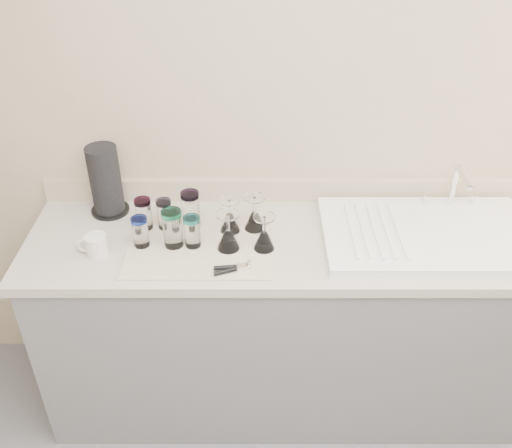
{
  "coord_description": "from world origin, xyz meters",
  "views": [
    {
      "loc": [
        -0.12,
        -0.63,
        2.2
      ],
      "look_at": [
        -0.12,
        1.15,
        1.0
      ],
      "focal_mm": 40.0,
      "sensor_mm": 36.0,
      "label": 1
    }
  ],
  "objects_px": {
    "tumbler_magenta": "(140,232)",
    "goblet_front_left": "(228,237)",
    "goblet_front_right": "(264,238)",
    "sink_unit": "(428,233)",
    "tumbler_cyan": "(165,214)",
    "tumbler_lavender": "(192,231)",
    "goblet_back_right": "(255,218)",
    "white_mug": "(96,245)",
    "tumbler_teal": "(144,214)",
    "tumbler_blue": "(173,228)",
    "tumbler_purple": "(191,209)",
    "goblet_back_left": "(230,220)",
    "can_opener": "(232,268)",
    "paper_towel_roll": "(106,181)"
  },
  "relations": [
    {
      "from": "tumbler_magenta",
      "to": "goblet_front_left",
      "type": "relative_size",
      "value": 0.79
    },
    {
      "from": "goblet_front_right",
      "to": "sink_unit",
      "type": "bearing_deg",
      "value": 7.13
    },
    {
      "from": "tumbler_cyan",
      "to": "goblet_front_right",
      "type": "distance_m",
      "value": 0.42
    },
    {
      "from": "tumbler_cyan",
      "to": "goblet_front_left",
      "type": "xyz_separation_m",
      "value": [
        0.26,
        -0.14,
        -0.01
      ]
    },
    {
      "from": "tumbler_magenta",
      "to": "tumbler_lavender",
      "type": "xyz_separation_m",
      "value": [
        0.2,
        -0.0,
        0.0
      ]
    },
    {
      "from": "goblet_back_right",
      "to": "white_mug",
      "type": "xyz_separation_m",
      "value": [
        -0.6,
        -0.16,
        -0.02
      ]
    },
    {
      "from": "tumbler_cyan",
      "to": "goblet_back_right",
      "type": "height_order",
      "value": "goblet_back_right"
    },
    {
      "from": "tumbler_teal",
      "to": "goblet_front_left",
      "type": "height_order",
      "value": "goblet_front_left"
    },
    {
      "from": "sink_unit",
      "to": "goblet_front_right",
      "type": "xyz_separation_m",
      "value": [
        -0.65,
        -0.08,
        0.04
      ]
    },
    {
      "from": "tumbler_blue",
      "to": "goblet_front_right",
      "type": "relative_size",
      "value": 1.06
    },
    {
      "from": "goblet_front_right",
      "to": "tumbler_magenta",
      "type": "bearing_deg",
      "value": 177.56
    },
    {
      "from": "goblet_back_right",
      "to": "tumbler_purple",
      "type": "bearing_deg",
      "value": 174.16
    },
    {
      "from": "tumbler_blue",
      "to": "goblet_front_right",
      "type": "height_order",
      "value": "tumbler_blue"
    },
    {
      "from": "white_mug",
      "to": "tumbler_lavender",
      "type": "bearing_deg",
      "value": 7.43
    },
    {
      "from": "tumbler_purple",
      "to": "goblet_back_left",
      "type": "bearing_deg",
      "value": -14.99
    },
    {
      "from": "tumbler_cyan",
      "to": "tumbler_purple",
      "type": "distance_m",
      "value": 0.11
    },
    {
      "from": "sink_unit",
      "to": "tumbler_magenta",
      "type": "xyz_separation_m",
      "value": [
        -1.11,
        -0.06,
        0.05
      ]
    },
    {
      "from": "goblet_back_left",
      "to": "can_opener",
      "type": "height_order",
      "value": "goblet_back_left"
    },
    {
      "from": "tumbler_blue",
      "to": "paper_towel_roll",
      "type": "height_order",
      "value": "paper_towel_roll"
    },
    {
      "from": "goblet_front_right",
      "to": "paper_towel_roll",
      "type": "xyz_separation_m",
      "value": [
        -0.64,
        0.27,
        0.09
      ]
    },
    {
      "from": "tumbler_purple",
      "to": "can_opener",
      "type": "distance_m",
      "value": 0.35
    },
    {
      "from": "sink_unit",
      "to": "tumbler_lavender",
      "type": "xyz_separation_m",
      "value": [
        -0.92,
        -0.06,
        0.05
      ]
    },
    {
      "from": "tumbler_cyan",
      "to": "tumbler_purple",
      "type": "xyz_separation_m",
      "value": [
        0.1,
        0.02,
        0.01
      ]
    },
    {
      "from": "white_mug",
      "to": "goblet_front_right",
      "type": "bearing_deg",
      "value": 2.55
    },
    {
      "from": "tumbler_teal",
      "to": "goblet_back_left",
      "type": "bearing_deg",
      "value": -3.44
    },
    {
      "from": "sink_unit",
      "to": "goblet_front_right",
      "type": "relative_size",
      "value": 5.65
    },
    {
      "from": "tumbler_lavender",
      "to": "goblet_back_right",
      "type": "relative_size",
      "value": 0.87
    },
    {
      "from": "sink_unit",
      "to": "goblet_front_left",
      "type": "xyz_separation_m",
      "value": [
        -0.78,
        -0.08,
        0.04
      ]
    },
    {
      "from": "tumbler_magenta",
      "to": "tumbler_blue",
      "type": "xyz_separation_m",
      "value": [
        0.12,
        0.0,
        0.02
      ]
    },
    {
      "from": "tumbler_purple",
      "to": "goblet_front_left",
      "type": "xyz_separation_m",
      "value": [
        0.16,
        -0.16,
        -0.02
      ]
    },
    {
      "from": "goblet_back_left",
      "to": "tumbler_purple",
      "type": "bearing_deg",
      "value": 165.01
    },
    {
      "from": "tumbler_blue",
      "to": "tumbler_purple",
      "type": "bearing_deg",
      "value": 68.54
    },
    {
      "from": "tumbler_magenta",
      "to": "paper_towel_roll",
      "type": "bearing_deg",
      "value": 124.95
    },
    {
      "from": "tumbler_cyan",
      "to": "can_opener",
      "type": "bearing_deg",
      "value": -45.08
    },
    {
      "from": "tumbler_teal",
      "to": "tumbler_lavender",
      "type": "distance_m",
      "value": 0.24
    },
    {
      "from": "goblet_front_left",
      "to": "tumbler_cyan",
      "type": "bearing_deg",
      "value": 151.08
    },
    {
      "from": "sink_unit",
      "to": "tumbler_cyan",
      "type": "height_order",
      "value": "sink_unit"
    },
    {
      "from": "tumbler_teal",
      "to": "paper_towel_roll",
      "type": "xyz_separation_m",
      "value": [
        -0.17,
        0.13,
        0.07
      ]
    },
    {
      "from": "goblet_front_right",
      "to": "goblet_back_left",
      "type": "bearing_deg",
      "value": 138.45
    },
    {
      "from": "tumbler_magenta",
      "to": "tumbler_teal",
      "type": "bearing_deg",
      "value": 93.11
    },
    {
      "from": "goblet_front_left",
      "to": "tumbler_teal",
      "type": "bearing_deg",
      "value": 157.98
    },
    {
      "from": "sink_unit",
      "to": "tumbler_lavender",
      "type": "distance_m",
      "value": 0.92
    },
    {
      "from": "tumbler_lavender",
      "to": "white_mug",
      "type": "distance_m",
      "value": 0.36
    },
    {
      "from": "tumbler_teal",
      "to": "goblet_front_right",
      "type": "relative_size",
      "value": 0.9
    },
    {
      "from": "tumbler_teal",
      "to": "goblet_front_right",
      "type": "height_order",
      "value": "goblet_front_right"
    },
    {
      "from": "tumbler_purple",
      "to": "tumbler_blue",
      "type": "xyz_separation_m",
      "value": [
        -0.06,
        -0.14,
        0.0
      ]
    },
    {
      "from": "tumbler_purple",
      "to": "goblet_front_left",
      "type": "distance_m",
      "value": 0.22
    },
    {
      "from": "goblet_back_right",
      "to": "can_opener",
      "type": "relative_size",
      "value": 1.06
    },
    {
      "from": "tumbler_lavender",
      "to": "paper_towel_roll",
      "type": "distance_m",
      "value": 0.46
    },
    {
      "from": "tumbler_teal",
      "to": "tumbler_magenta",
      "type": "relative_size",
      "value": 1.06
    }
  ]
}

